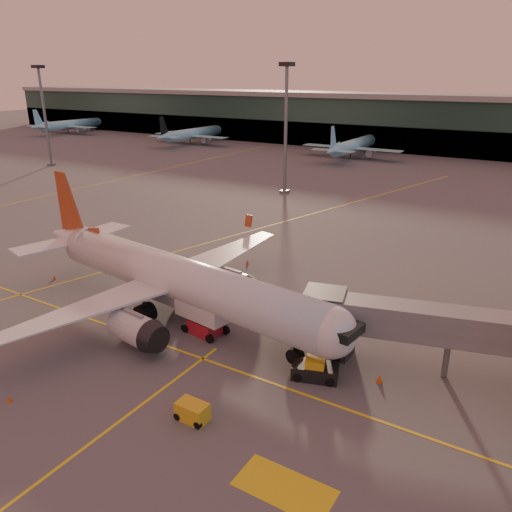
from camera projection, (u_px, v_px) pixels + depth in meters
The scene contains 16 objects.
ground at pixel (119, 369), 42.03m from camera, with size 600.00×600.00×0.00m, color #4C4F54.
taxi_markings at pixel (290, 227), 81.22m from camera, with size 100.12×173.00×0.01m.
terminal at pixel (461, 125), 152.48m from camera, with size 400.00×20.00×17.60m.
mast_west_far at pixel (44, 109), 130.79m from camera, with size 2.40×2.40×25.60m.
mast_west_near at pixel (286, 120), 99.57m from camera, with size 2.40×2.40×25.60m.
distant_aircraft_row at pixel (270, 150), 162.88m from camera, with size 225.00×34.00×13.00m.
main_airplane at pixel (172, 278), 50.07m from camera, with size 42.14×38.11×12.72m.
jet_bridge at pixel (470, 332), 39.21m from camera, with size 24.68×9.30×6.16m.
catering_truck at pixel (203, 310), 47.25m from camera, with size 5.58×3.06×4.13m.
gpu_cart at pixel (192, 412), 35.68m from camera, with size 2.40×1.40×1.37m.
pushback_tug at pixel (315, 370), 40.58m from camera, with size 4.14×3.00×1.92m.
cone_nose at pixel (380, 379), 40.18m from camera, with size 0.50×0.50×0.64m.
cone_tail at pixel (54, 278), 60.30m from camera, with size 0.41×0.41×0.52m.
cone_wing_right at pixel (9, 399), 37.78m from camera, with size 0.40×0.40×0.51m.
cone_wing_left at pixel (247, 262), 65.21m from camera, with size 0.45×0.45×0.58m.
cone_fwd at pixel (307, 376), 40.61m from camera, with size 0.50×0.50×0.64m.
Camera 1 is at (28.76, -24.80, 23.41)m, focal length 35.00 mm.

